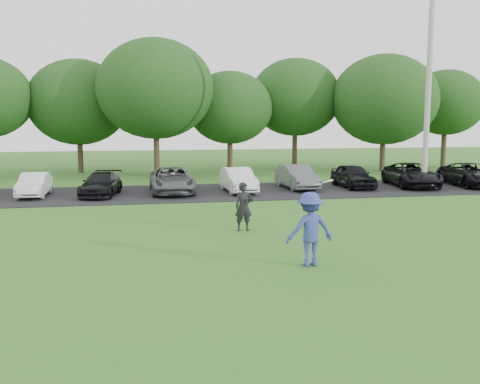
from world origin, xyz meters
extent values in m
plane|color=#34681D|center=(0.00, 0.00, 0.00)|extent=(100.00, 100.00, 0.00)
cube|color=black|center=(0.00, 13.00, 0.01)|extent=(32.00, 6.50, 0.03)
cylinder|color=#AEAFAA|center=(11.39, 12.27, 5.48)|extent=(0.28, 0.28, 10.95)
imported|color=#333E91|center=(0.95, -0.68, 0.92)|extent=(1.23, 0.77, 1.83)
cylinder|color=white|center=(1.28, -0.96, 2.13)|extent=(0.28, 0.27, 0.13)
imported|color=black|center=(0.16, 3.73, 0.79)|extent=(0.59, 0.39, 1.58)
cube|color=black|center=(0.34, 3.55, 1.02)|extent=(0.14, 0.10, 0.10)
imported|color=white|center=(-7.94, 12.99, 0.57)|extent=(1.19, 3.32, 1.09)
imported|color=black|center=(-4.90, 12.67, 0.57)|extent=(2.06, 3.90, 1.08)
imported|color=#525559|center=(-1.58, 12.97, 0.64)|extent=(2.08, 4.43, 1.23)
imported|color=white|center=(1.66, 12.73, 0.62)|extent=(1.43, 3.66, 1.19)
imported|color=#55585D|center=(4.87, 13.38, 0.64)|extent=(1.50, 3.79, 1.23)
imported|color=black|center=(7.90, 13.29, 0.64)|extent=(1.46, 3.60, 1.23)
imported|color=black|center=(11.13, 13.10, 0.65)|extent=(2.64, 4.71, 1.25)
imported|color=black|center=(14.37, 12.69, 0.64)|extent=(2.43, 4.59, 1.23)
cylinder|color=#38281C|center=(-7.00, 24.40, 1.10)|extent=(0.36, 0.36, 2.20)
ellipsoid|color=#214C19|center=(-7.00, 24.40, 4.71)|extent=(6.68, 6.68, 5.68)
cylinder|color=#38281C|center=(-2.00, 21.60, 1.35)|extent=(0.36, 0.36, 2.70)
ellipsoid|color=#214C19|center=(-2.00, 21.60, 5.48)|extent=(7.42, 7.42, 6.31)
cylinder|color=#38281C|center=(3.00, 23.00, 1.10)|extent=(0.36, 0.36, 2.20)
ellipsoid|color=#214C19|center=(3.00, 23.00, 4.36)|extent=(5.76, 5.76, 4.90)
cylinder|color=#38281C|center=(8.00, 24.40, 1.35)|extent=(0.36, 0.36, 2.70)
ellipsoid|color=#214C19|center=(8.00, 24.40, 5.14)|extent=(6.50, 6.50, 5.53)
cylinder|color=#38281C|center=(13.50, 21.60, 1.10)|extent=(0.36, 0.36, 2.20)
ellipsoid|color=#214C19|center=(13.50, 21.60, 4.92)|extent=(7.24, 7.24, 6.15)
cylinder|color=#38281C|center=(19.00, 23.00, 1.35)|extent=(0.36, 0.36, 2.70)
ellipsoid|color=#214C19|center=(19.00, 23.00, 4.79)|extent=(5.58, 5.58, 4.74)
camera|label=1|loc=(-3.13, -12.98, 3.59)|focal=40.00mm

